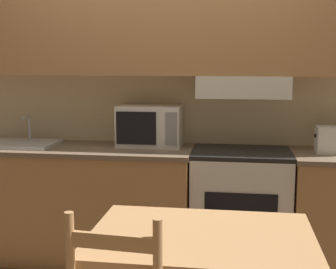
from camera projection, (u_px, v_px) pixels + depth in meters
ground_plane at (171, 247)px, 3.88m from camera, size 16.00×16.00×0.00m
wall_back at (172, 63)px, 3.58m from camera, size 5.39×0.38×2.55m
lower_counter_main at (83, 203)px, 3.63m from camera, size 1.70×0.59×0.88m
lower_counter_right_stub at (332, 214)px, 3.36m from camera, size 0.59×0.59×0.88m
stove_range at (240, 209)px, 3.47m from camera, size 0.71×0.54×0.88m
microwave at (150, 126)px, 3.59m from camera, size 0.48×0.30×0.31m
sink_basin at (21, 143)px, 3.63m from camera, size 0.54×0.41×0.22m
dining_table at (201, 260)px, 2.09m from camera, size 0.99×0.70×0.77m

